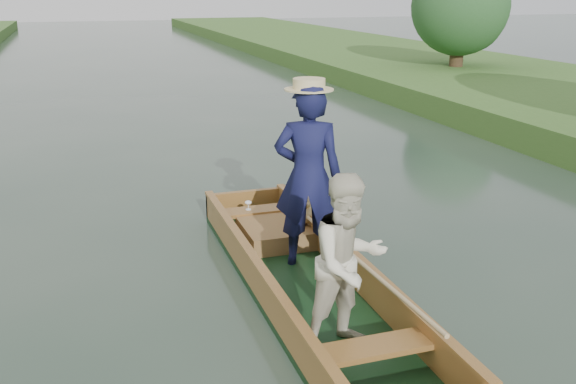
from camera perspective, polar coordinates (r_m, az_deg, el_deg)
name	(u,v)px	position (r m, az deg, el deg)	size (l,w,h in m)	color
ground	(306,295)	(6.79, 1.61, -9.14)	(120.00, 120.00, 0.00)	#283D30
trees_far	(167,13)	(14.18, -10.68, 15.33)	(23.02, 15.78, 4.53)	#47331E
punt	(314,236)	(6.51, 2.36, -3.95)	(1.23, 5.00, 2.15)	black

